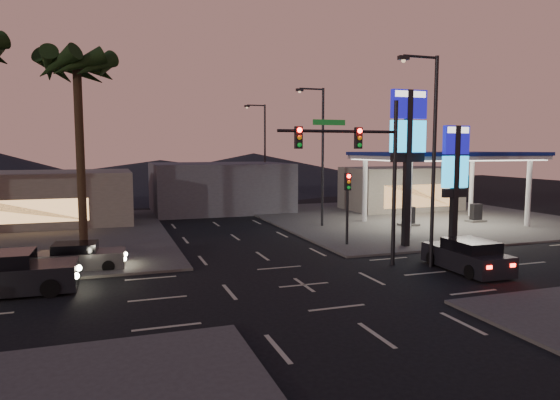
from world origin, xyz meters
name	(u,v)px	position (x,y,z in m)	size (l,w,h in m)	color
ground	(304,285)	(0.00, 0.00, 0.00)	(140.00, 140.00, 0.00)	black
corner_lot_ne	(412,217)	(16.00, 16.00, 0.06)	(24.00, 24.00, 0.12)	#47443F
gas_station	(445,157)	(16.00, 12.00, 5.08)	(12.20, 8.20, 5.47)	silver
convenience_store	(400,189)	(18.00, 21.00, 2.00)	(10.00, 6.00, 4.00)	#726B5B
pylon_sign_tall	(408,137)	(8.50, 5.50, 6.39)	(2.20, 0.35, 9.00)	black
pylon_sign_short	(455,167)	(11.00, 4.50, 4.66)	(1.60, 0.35, 7.00)	black
traffic_signal_mast	(363,159)	(3.76, 1.99, 5.23)	(6.10, 0.39, 8.00)	black
pedestal_signal	(348,197)	(5.50, 6.98, 2.92)	(0.32, 0.39, 4.30)	black
streetlight_near	(431,148)	(6.79, 1.00, 5.72)	(2.14, 0.25, 10.00)	black
streetlight_mid	(320,149)	(6.79, 14.00, 5.72)	(2.14, 0.25, 10.00)	black
streetlight_far	(263,149)	(6.79, 28.00, 5.72)	(2.14, 0.25, 10.00)	black
palm_a	(77,77)	(-9.00, 9.50, 9.43)	(4.41, 4.41, 10.86)	black
building_far_west	(18,199)	(-14.00, 22.00, 2.00)	(16.00, 8.00, 4.00)	#726B5B
building_far_mid	(220,187)	(2.00, 26.00, 2.20)	(12.00, 9.00, 4.40)	#4C4C51
hill_right	(254,168)	(15.00, 60.00, 2.50)	(50.00, 50.00, 5.00)	black
hill_center	(161,173)	(0.00, 60.00, 2.00)	(60.00, 60.00, 4.00)	black
car_lane_a_front	(7,275)	(-11.52, 2.56, 0.78)	(5.19, 2.28, 1.67)	black
car_lane_b_front	(80,257)	(-9.00, 5.83, 0.61)	(4.11, 1.95, 1.31)	#4E4E50
suv_station	(467,256)	(8.13, -0.21, 0.70)	(2.06, 4.57, 1.51)	black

